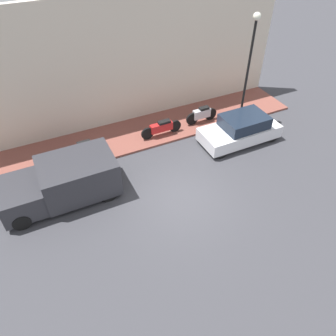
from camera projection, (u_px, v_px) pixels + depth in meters
ground_plane at (180, 197)px, 13.32m from camera, size 60.00×60.00×0.00m
sidewalk at (136, 134)px, 16.59m from camera, size 2.74×17.28×0.11m
building_facade at (121, 64)px, 15.59m from camera, size 0.30×17.28×6.29m
parked_car at (241, 129)px, 15.84m from camera, size 1.72×3.88×1.36m
delivery_van at (62, 182)px, 12.77m from camera, size 2.10×4.46×1.65m
scooter_silver at (202, 114)px, 17.03m from camera, size 0.30×1.77×0.85m
motorcycle_red at (162, 128)px, 16.14m from camera, size 0.30×2.14×0.79m
motorcycle_blue at (82, 149)px, 14.86m from camera, size 0.30×2.08×0.78m
streetlamp at (251, 54)px, 15.26m from camera, size 0.35×0.35×5.36m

